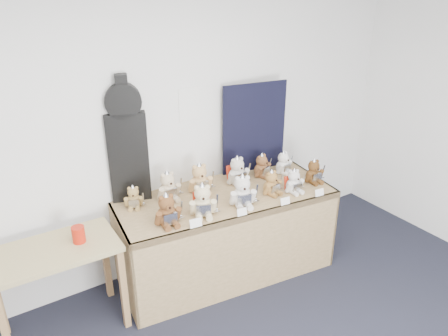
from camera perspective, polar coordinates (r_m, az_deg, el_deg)
room_shell at (r=3.92m, az=-4.53°, el=8.31°), size 6.00×6.00×6.00m
display_table at (r=3.94m, az=0.61°, el=-6.23°), size 2.04×1.05×0.81m
side_table at (r=3.57m, az=-21.15°, el=-11.49°), size 0.94×0.54×0.78m
guitar_case at (r=3.71m, az=-12.57°, el=3.40°), size 0.35×0.20×1.10m
navy_board at (r=4.25m, az=3.97°, el=5.25°), size 0.66×0.13×0.88m
red_cup at (r=3.48m, az=-18.47°, el=-8.23°), size 0.10×0.10×0.13m
teddy_front_far_left at (r=3.45m, az=-7.43°, el=-5.60°), size 0.24×0.20×0.30m
teddy_front_left at (r=3.55m, az=-2.81°, el=-4.43°), size 0.25×0.25×0.31m
teddy_front_centre at (r=3.69m, az=2.43°, el=-3.18°), size 0.25×0.24×0.31m
teddy_front_right at (r=3.91m, az=6.24°, el=-2.04°), size 0.21×0.18×0.25m
teddy_front_far_right at (r=3.97m, az=9.12°, el=-1.83°), size 0.20×0.17×0.25m
teddy_front_end at (r=4.19m, az=11.64°, el=-0.54°), size 0.21×0.17×0.26m
teddy_back_left at (r=3.82m, az=-7.30°, el=-2.50°), size 0.24×0.19×0.29m
teddy_back_centre_left at (r=3.91m, az=-3.18°, el=-1.53°), size 0.25×0.22×0.31m
teddy_back_centre_right at (r=4.07m, az=1.76°, el=-0.53°), size 0.24×0.20×0.30m
teddy_back_right at (r=4.24m, az=4.99°, el=0.20°), size 0.22×0.19×0.26m
teddy_back_end at (r=4.33m, az=7.78°, el=0.59°), size 0.21×0.19×0.25m
teddy_back_far_left at (r=3.75m, az=-11.72°, el=-3.85°), size 0.17×0.17×0.22m
entry_card_a at (r=3.43m, az=-3.71°, el=-7.18°), size 0.10×0.03×0.07m
entry_card_b at (r=3.58m, az=2.36°, el=-5.76°), size 0.09×0.03×0.06m
entry_card_c at (r=3.77m, az=8.01°, el=-4.30°), size 0.09×0.03×0.06m
entry_card_d at (r=3.97m, az=12.36°, el=-3.15°), size 0.09×0.03×0.06m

